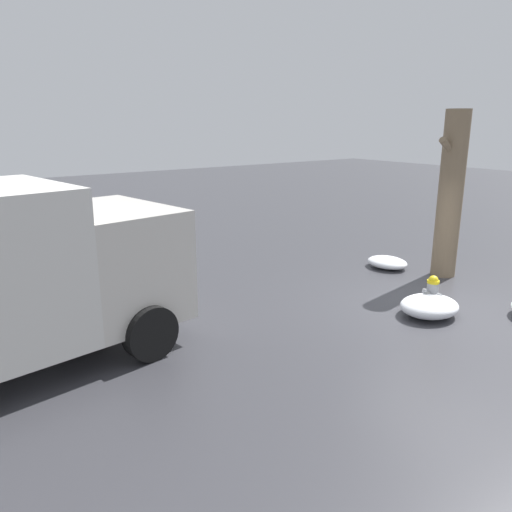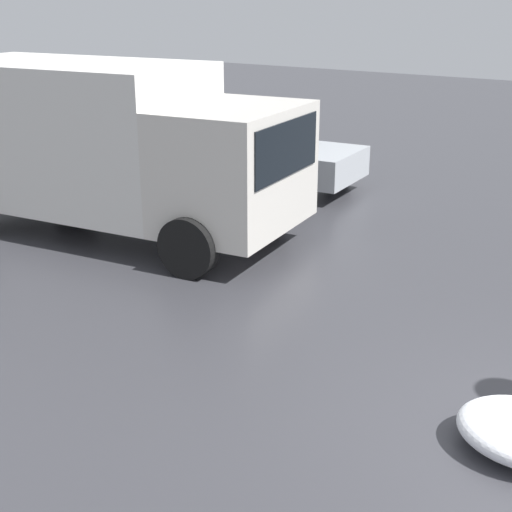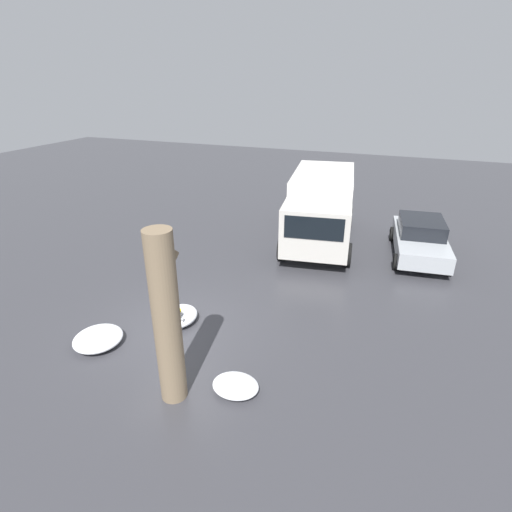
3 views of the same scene
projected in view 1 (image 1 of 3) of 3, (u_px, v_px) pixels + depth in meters
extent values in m
plane|color=#38383D|center=(431.00, 309.00, 10.13)|extent=(60.00, 60.00, 0.00)
cylinder|color=gray|center=(432.00, 296.00, 10.06)|extent=(0.23, 0.23, 0.56)
cylinder|color=yellow|center=(433.00, 282.00, 9.98)|extent=(0.24, 0.24, 0.06)
sphere|color=yellow|center=(433.00, 280.00, 9.97)|extent=(0.20, 0.20, 0.20)
cylinder|color=gray|center=(427.00, 295.00, 9.95)|extent=(0.11, 0.12, 0.11)
cylinder|color=gray|center=(439.00, 295.00, 9.91)|extent=(0.10, 0.10, 0.09)
cylinder|color=gray|center=(425.00, 291.00, 10.17)|extent=(0.10, 0.10, 0.09)
cylinder|color=#7F6B51|center=(450.00, 195.00, 11.89)|extent=(0.58, 0.58, 3.97)
cylinder|color=#7F6B51|center=(449.00, 148.00, 11.45)|extent=(0.66, 0.16, 0.53)
cube|color=beige|center=(112.00, 261.00, 8.59)|extent=(2.07, 2.68, 1.85)
cube|color=black|center=(155.00, 232.00, 9.08)|extent=(0.32, 2.06, 0.81)
cylinder|color=black|center=(80.00, 295.00, 9.62)|extent=(0.93, 0.40, 0.90)
cylinder|color=black|center=(150.00, 333.00, 7.92)|extent=(0.93, 0.40, 0.90)
cylinder|color=black|center=(12.00, 266.00, 12.13)|extent=(0.62, 0.26, 0.60)
cylinder|color=black|center=(39.00, 283.00, 10.82)|extent=(0.62, 0.26, 0.60)
ellipsoid|color=white|center=(387.00, 262.00, 12.98)|extent=(0.88, 1.08, 0.28)
ellipsoid|color=white|center=(429.00, 306.00, 9.78)|extent=(1.22, 1.04, 0.39)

